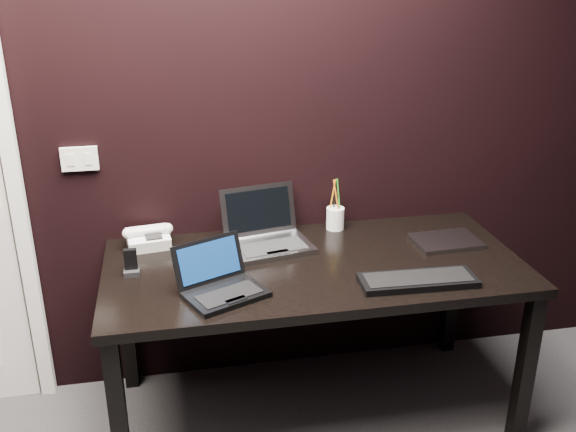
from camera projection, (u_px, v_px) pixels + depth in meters
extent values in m
plane|color=black|center=(226.00, 109.00, 2.72)|extent=(4.00, 0.00, 4.00)
cube|color=white|center=(15.00, 186.00, 2.64)|extent=(0.06, 0.05, 2.11)
cube|color=silver|center=(80.00, 159.00, 2.67)|extent=(0.15, 0.02, 0.10)
cube|color=silver|center=(71.00, 160.00, 2.65)|extent=(0.03, 0.01, 0.05)
cube|color=silver|center=(88.00, 159.00, 2.67)|extent=(0.03, 0.01, 0.05)
cube|color=black|center=(314.00, 267.00, 2.63)|extent=(1.70, 0.80, 0.04)
cube|color=black|center=(119.00, 421.00, 2.31)|extent=(0.06, 0.06, 0.70)
cube|color=black|center=(525.00, 370.00, 2.59)|extent=(0.06, 0.06, 0.70)
cube|color=black|center=(126.00, 321.00, 2.94)|extent=(0.06, 0.06, 0.70)
cube|color=black|center=(452.00, 289.00, 3.23)|extent=(0.06, 0.06, 0.70)
cube|color=black|center=(226.00, 294.00, 2.35)|extent=(0.34, 0.29, 0.02)
cube|color=black|center=(229.00, 294.00, 2.33)|extent=(0.26, 0.19, 0.00)
cube|color=black|center=(236.00, 300.00, 2.29)|extent=(0.08, 0.06, 0.00)
cube|color=black|center=(209.00, 260.00, 2.41)|extent=(0.28, 0.17, 0.16)
cube|color=#0A234F|center=(209.00, 260.00, 2.41)|extent=(0.24, 0.14, 0.13)
cube|color=gray|center=(270.00, 247.00, 2.74)|extent=(0.38, 0.30, 0.02)
cube|color=black|center=(273.00, 247.00, 2.71)|extent=(0.30, 0.18, 0.00)
cube|color=gray|center=(278.00, 253.00, 2.65)|extent=(0.10, 0.06, 0.00)
cube|color=gray|center=(258.00, 210.00, 2.82)|extent=(0.34, 0.13, 0.21)
cube|color=black|center=(259.00, 210.00, 2.82)|extent=(0.29, 0.10, 0.17)
cube|color=black|center=(418.00, 280.00, 2.45)|extent=(0.45, 0.17, 0.03)
cube|color=black|center=(418.00, 277.00, 2.44)|extent=(0.41, 0.14, 0.00)
cube|color=gray|center=(446.00, 241.00, 2.79)|extent=(0.29, 0.22, 0.02)
cube|color=silver|center=(148.00, 240.00, 2.76)|extent=(0.20, 0.18, 0.07)
cylinder|color=silver|center=(148.00, 231.00, 2.74)|extent=(0.17, 0.06, 0.04)
sphere|color=silver|center=(128.00, 234.00, 2.71)|extent=(0.05, 0.05, 0.05)
sphere|color=silver|center=(167.00, 229.00, 2.76)|extent=(0.05, 0.05, 0.05)
cube|color=black|center=(154.00, 236.00, 2.72)|extent=(0.07, 0.06, 0.01)
cube|color=black|center=(131.00, 262.00, 2.51)|extent=(0.05, 0.03, 0.11)
cube|color=black|center=(132.00, 273.00, 2.51)|extent=(0.06, 0.05, 0.02)
cylinder|color=white|center=(335.00, 218.00, 2.93)|extent=(0.11, 0.11, 0.10)
cylinder|color=orange|center=(333.00, 195.00, 2.89)|extent=(0.03, 0.02, 0.15)
cylinder|color=#298C26|center=(338.00, 195.00, 2.89)|extent=(0.02, 0.02, 0.15)
cylinder|color=black|center=(335.00, 194.00, 2.90)|extent=(0.02, 0.02, 0.15)
cylinder|color=#D15D13|center=(336.00, 196.00, 2.88)|extent=(0.03, 0.03, 0.15)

